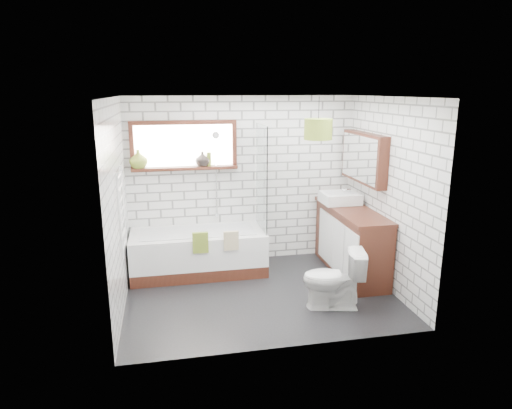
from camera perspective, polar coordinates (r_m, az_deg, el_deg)
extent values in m
cube|color=black|center=(6.06, 0.49, -11.11)|extent=(3.40, 2.60, 0.01)
cube|color=white|center=(5.48, 0.55, 13.35)|extent=(3.40, 2.60, 0.01)
cube|color=white|center=(6.89, -1.72, 3.02)|extent=(3.40, 0.01, 2.50)
cube|color=white|center=(4.42, 4.01, -3.45)|extent=(3.40, 0.01, 2.50)
cube|color=white|center=(5.55, -16.96, -0.35)|extent=(0.01, 2.60, 2.50)
cube|color=white|center=(6.21, 16.10, 1.21)|extent=(0.01, 2.60, 2.50)
cube|color=#36160F|center=(6.67, -8.96, 7.26)|extent=(1.52, 0.16, 0.68)
cube|color=white|center=(5.56, -16.47, -0.83)|extent=(0.06, 0.52, 1.00)
cube|color=#36160F|center=(6.63, 13.32, 5.70)|extent=(0.16, 1.20, 0.70)
cylinder|color=silver|center=(6.77, -5.01, 3.63)|extent=(0.02, 0.02, 1.30)
cube|color=white|center=(6.66, -7.21, -5.94)|extent=(1.90, 0.84, 0.61)
cube|color=white|center=(6.50, 0.70, 3.36)|extent=(0.02, 0.72, 1.50)
cube|color=olive|center=(6.17, -6.96, -4.75)|extent=(0.21, 0.06, 0.29)
cube|color=tan|center=(6.21, -3.13, -4.54)|extent=(0.20, 0.05, 0.26)
cube|color=#36160F|center=(6.69, 11.79, -4.46)|extent=(0.54, 1.67, 0.96)
cube|color=white|center=(6.82, 10.45, 0.82)|extent=(0.53, 0.46, 0.15)
cylinder|color=silver|center=(6.87, 11.71, 1.26)|extent=(0.03, 0.03, 0.15)
imported|color=white|center=(5.64, 9.62, -9.17)|extent=(0.56, 0.79, 0.74)
imported|color=olive|center=(6.67, -14.49, 5.35)|extent=(0.29, 0.29, 0.26)
imported|color=black|center=(6.69, -6.71, 5.51)|extent=(0.22, 0.22, 0.21)
cylinder|color=olive|center=(6.70, -5.89, 5.47)|extent=(0.07, 0.07, 0.20)
cylinder|color=olive|center=(5.86, 7.78, 9.31)|extent=(0.35, 0.35, 0.26)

